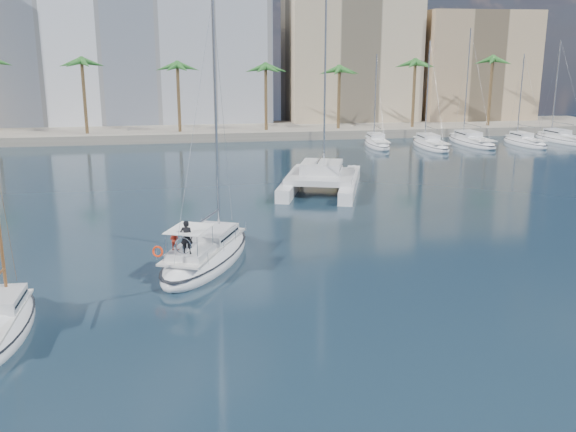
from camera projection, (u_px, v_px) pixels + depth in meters
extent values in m
plane|color=black|center=(277.00, 282.00, 35.00)|extent=(160.00, 160.00, 0.00)
cube|color=gray|center=(216.00, 132.00, 93.07)|extent=(120.00, 14.00, 1.20)
cube|color=white|center=(132.00, 37.00, 99.24)|extent=(42.00, 16.00, 28.00)
cube|color=tan|center=(349.00, 63.00, 102.71)|extent=(20.00, 14.00, 20.00)
cube|color=tan|center=(471.00, 69.00, 104.18)|extent=(18.00, 12.00, 18.00)
cylinder|color=brown|center=(217.00, 101.00, 88.07)|extent=(0.44, 0.44, 10.50)
sphere|color=#2A6A27|center=(215.00, 62.00, 86.73)|extent=(3.60, 3.60, 3.60)
cylinder|color=brown|center=(451.00, 98.00, 93.38)|extent=(0.44, 0.44, 10.50)
sphere|color=#2A6A27|center=(453.00, 61.00, 92.05)|extent=(3.60, 3.60, 3.60)
ellipsoid|color=white|center=(206.00, 258.00, 37.96)|extent=(7.36, 11.08, 2.20)
ellipsoid|color=black|center=(206.00, 253.00, 37.88)|extent=(7.43, 11.18, 0.18)
cube|color=silver|center=(205.00, 245.00, 37.55)|extent=(5.40, 8.25, 0.12)
cube|color=silver|center=(212.00, 234.00, 38.61)|extent=(3.48, 4.09, 0.60)
cube|color=black|center=(212.00, 234.00, 38.61)|extent=(3.33, 3.73, 0.14)
cylinder|color=#B7BABF|center=(216.00, 121.00, 38.06)|extent=(0.15, 0.15, 13.92)
cylinder|color=#B7BABF|center=(206.00, 219.00, 37.44)|extent=(1.83, 3.97, 0.11)
cube|color=silver|center=(191.00, 252.00, 35.58)|extent=(2.91, 3.24, 0.36)
cube|color=white|center=(189.00, 229.00, 35.14)|extent=(2.91, 3.24, 0.04)
torus|color=silver|center=(183.00, 246.00, 34.46)|extent=(0.90, 0.44, 0.96)
torus|color=#FE350D|center=(158.00, 252.00, 34.46)|extent=(0.66, 0.43, 0.64)
imported|color=black|center=(187.00, 237.00, 34.47)|extent=(0.76, 0.57, 1.87)
imported|color=#B12C1B|center=(174.00, 240.00, 35.25)|extent=(0.70, 0.64, 1.15)
cube|color=silver|center=(1.00, 300.00, 28.87)|extent=(1.72, 2.66, 0.60)
cube|color=black|center=(1.00, 300.00, 28.86)|extent=(1.74, 2.35, 0.14)
cube|color=white|center=(293.00, 182.00, 58.24)|extent=(5.09, 12.41, 1.10)
cube|color=white|center=(350.00, 184.00, 57.48)|extent=(5.09, 12.41, 1.10)
cube|color=silver|center=(321.00, 176.00, 57.06)|extent=(7.62, 8.41, 0.50)
cube|color=silver|center=(322.00, 167.00, 57.49)|extent=(4.50, 4.70, 1.00)
cube|color=black|center=(322.00, 167.00, 57.48)|extent=(4.36, 4.22, 0.18)
cylinder|color=#B7BABF|center=(325.00, 76.00, 57.29)|extent=(0.18, 0.18, 16.90)
ellipsoid|color=silver|center=(173.00, 262.00, 34.83)|extent=(0.20, 0.37, 0.18)
sphere|color=silver|center=(173.00, 260.00, 34.99)|extent=(0.10, 0.10, 0.10)
cube|color=gray|center=(168.00, 261.00, 34.78)|extent=(0.43, 0.16, 0.10)
cube|color=gray|center=(178.00, 261.00, 34.86)|extent=(0.43, 0.16, 0.10)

